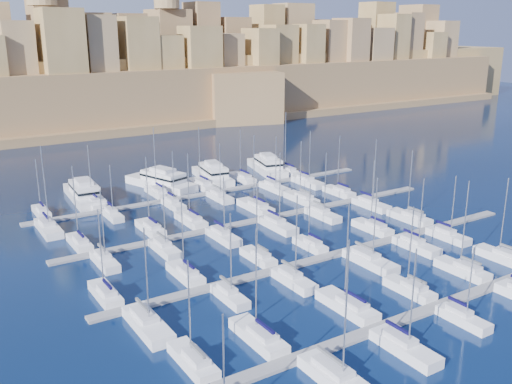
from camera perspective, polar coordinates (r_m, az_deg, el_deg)
ground at (r=106.67m, az=3.69°, el=-4.27°), size 600.00×600.00×0.00m
pontoon_near at (r=83.91m, az=17.67°, el=-10.85°), size 84.00×2.00×0.40m
pontoon_mid_near at (r=97.85m, az=7.83°, el=-6.21°), size 84.00×2.00×0.40m
pontoon_mid_far at (r=114.35m, az=0.75°, el=-2.70°), size 84.00×2.00×0.40m
pontoon_far at (r=132.46m, az=-4.45°, el=-0.07°), size 84.00×2.00×0.40m
sailboat_0 at (r=68.00m, az=-6.29°, el=-16.43°), size 2.63×8.78×13.17m
sailboat_1 at (r=72.11m, az=0.28°, el=-14.24°), size 2.92×9.73×14.87m
sailboat_2 at (r=80.04m, az=9.14°, el=-11.16°), size 3.06×10.19×15.53m
sailboat_3 at (r=86.62m, az=15.14°, el=-9.35°), size 2.51×8.37×13.40m
sailboat_4 at (r=95.51m, az=19.98°, el=-7.31°), size 2.74×9.13×15.32m
sailboat_5 at (r=103.11m, az=23.38°, el=-5.94°), size 2.77×9.22×14.35m
sailboat_7 at (r=65.23m, az=8.23°, el=-18.03°), size 3.26×10.87×17.35m
sailboat_8 at (r=72.20m, az=14.61°, el=-14.79°), size 2.81×9.37×13.80m
sailboat_9 at (r=80.77m, az=19.98°, el=-11.79°), size 2.25×7.50×11.10m
sailboat_12 at (r=85.08m, az=-14.81°, el=-9.81°), size 2.58×8.61×13.56m
sailboat_13 at (r=89.21m, az=-7.06°, el=-8.11°), size 2.68×8.92×12.90m
sailboat_14 at (r=94.63m, az=0.25°, el=-6.50°), size 2.43×8.09×13.83m
sailboat_15 at (r=100.11m, az=5.46°, el=-5.28°), size 2.26×7.54×11.92m
sailboat_16 at (r=110.09m, az=11.59°, el=-3.51°), size 2.67×8.91×13.97m
sailboat_17 at (r=117.47m, az=15.12°, el=-2.47°), size 2.92×9.73×14.54m
sailboat_18 at (r=75.94m, az=-10.79°, el=-12.86°), size 3.18×10.61×14.35m
sailboat_19 at (r=81.92m, az=-2.65°, el=-10.31°), size 2.31×7.69×13.46m
sailboat_20 at (r=86.73m, az=3.74°, el=-8.74°), size 2.65×8.82×14.40m
sailboat_21 at (r=94.99m, az=11.30°, el=-6.73°), size 3.11×10.37×15.07m
sailboat_22 at (r=103.14m, az=15.70°, el=-5.17°), size 2.72×9.07×13.20m
sailboat_23 at (r=109.53m, az=18.63°, el=-4.16°), size 2.56×8.52×12.42m
sailboat_24 at (r=105.24m, az=-17.22°, el=-4.85°), size 2.57×8.56×14.85m
sailboat_25 at (r=109.35m, az=-10.49°, el=-3.58°), size 2.76×9.19×14.69m
sailboat_26 at (r=112.67m, az=-6.52°, el=-2.80°), size 2.86×9.52×14.28m
sailboat_27 at (r=120.05m, az=-0.04°, el=-1.48°), size 3.12×10.41×16.28m
sailboat_28 at (r=126.19m, az=4.58°, el=-0.65°), size 2.91×9.69×13.82m
sailboat_29 at (r=132.23m, az=8.32°, el=0.02°), size 2.67×8.90×14.02m
sailboat_30 at (r=96.27m, az=-14.90°, el=-6.68°), size 2.54×8.47×13.18m
sailboat_31 at (r=99.39m, az=-9.14°, el=-5.58°), size 2.61×8.71×12.61m
sailboat_32 at (r=103.80m, az=-3.33°, el=-4.42°), size 2.74×9.13×12.39m
sailboat_33 at (r=109.37m, az=2.17°, el=-3.29°), size 2.93×9.77×15.30m
sailboat_34 at (r=116.09m, az=6.66°, el=-2.23°), size 2.69×8.98×13.90m
sailboat_35 at (r=124.14m, az=11.40°, el=-1.21°), size 2.84×9.47×15.27m
sailboat_36 at (r=124.99m, az=-20.66°, el=-1.86°), size 2.37×7.92×11.97m
sailboat_37 at (r=127.98m, az=-16.00°, el=-1.01°), size 2.79×9.30×13.50m
sailboat_38 at (r=132.61m, az=-9.83°, el=0.00°), size 2.79×9.29×15.95m
sailboat_39 at (r=137.51m, az=-5.49°, el=0.76°), size 3.02×10.06×14.84m
sailboat_40 at (r=142.66m, az=-1.43°, el=1.39°), size 2.95×9.85×13.29m
sailboat_41 at (r=149.76m, az=3.06°, el=2.10°), size 2.88×9.60×16.55m
sailboat_42 at (r=114.50m, az=-20.04°, el=-3.39°), size 3.15×10.50×16.93m
sailboat_43 at (r=118.81m, az=-14.17°, el=-2.21°), size 2.31×7.69×11.44m
sailboat_44 at (r=123.11m, az=-8.26°, el=-1.22°), size 2.42×8.08×12.67m
sailboat_45 at (r=127.49m, az=-3.68°, el=-0.46°), size 2.61×8.70×13.20m
sailboat_46 at (r=134.49m, az=1.84°, el=0.46°), size 2.82×9.41×13.36m
sailboat_47 at (r=139.72m, az=5.17°, el=1.01°), size 3.00×9.99×13.73m
motor_yacht_a at (r=132.15m, az=-16.80°, el=-0.09°), size 6.77×18.90×5.25m
motor_yacht_b at (r=138.42m, az=-9.41°, el=1.13°), size 11.80×20.42×5.25m
motor_yacht_c at (r=143.14m, az=-4.34°, el=1.81°), size 7.98×18.30×5.25m
motor_yacht_d at (r=151.41m, az=1.15°, el=2.65°), size 9.47×18.68×5.25m
fortified_city at (r=244.13m, az=-18.52°, el=10.13°), size 460.00×108.95×59.52m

